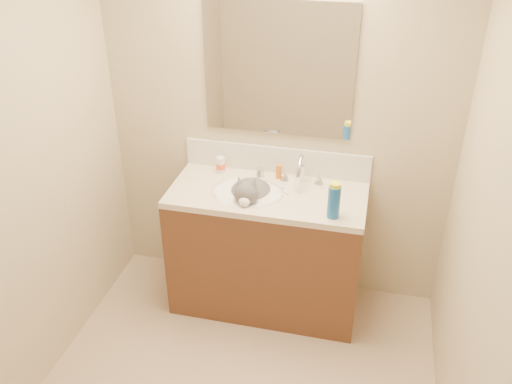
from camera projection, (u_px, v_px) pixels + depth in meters
The scene contains 16 objects.
room_shell at pixel (217, 175), 2.16m from camera, with size 2.24×2.54×2.52m.
vanity_cabinet at pixel (267, 252), 3.52m from camera, with size 1.20×0.55×0.82m, color #54301D.
counter_slab at pixel (267, 195), 3.30m from camera, with size 1.20×0.55×0.04m, color beige.
basin at pixel (247, 202), 3.33m from camera, with size 0.45×0.36×0.14m, color white.
faucet at pixel (301, 172), 3.33m from camera, with size 0.28×0.20×0.21m.
cat at pixel (250, 196), 3.31m from camera, with size 0.33×0.40×0.32m.
backsplash at pixel (276, 160), 3.47m from camera, with size 1.20×0.02×0.18m, color silver.
mirror at pixel (278, 70), 3.17m from camera, with size 0.90×0.02×0.80m, color white.
pill_bottle at pixel (221, 165), 3.49m from camera, with size 0.06×0.06×0.10m, color silver.
pill_label at pixel (221, 166), 3.50m from camera, with size 0.06×0.06×0.04m, color #FA5329.
silver_jar at pixel (260, 173), 3.45m from camera, with size 0.05×0.05×0.06m, color #B7B7BC.
amber_bottle at pixel (279, 172), 3.42m from camera, with size 0.04×0.04×0.09m, color #C86617.
toothbrush at pixel (282, 189), 3.32m from camera, with size 0.02×0.14×0.01m, color silver.
toothbrush_head at pixel (282, 188), 3.32m from camera, with size 0.01×0.03×0.01m, color #6EBBEB.
spray_can at pixel (334, 202), 3.00m from camera, with size 0.07×0.07×0.19m, color #1757A7.
spray_cap at pixel (335, 186), 2.95m from camera, with size 0.06×0.06×0.04m, color yellow.
Camera 1 is at (0.59, -1.81, 2.51)m, focal length 38.00 mm.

